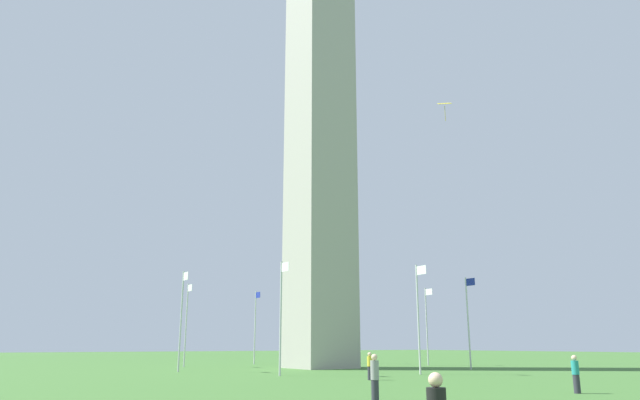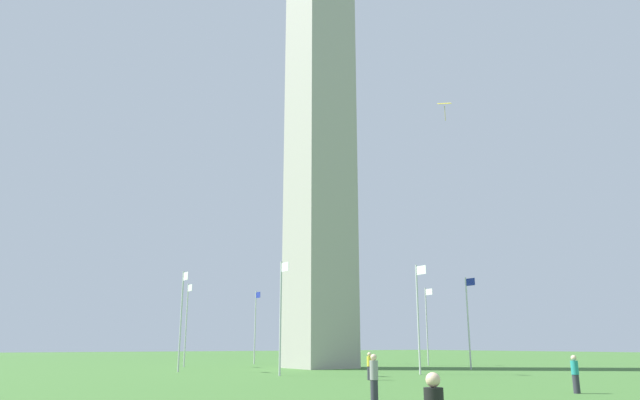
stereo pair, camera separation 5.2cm
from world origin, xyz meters
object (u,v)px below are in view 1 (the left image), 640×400
at_px(obelisk_monument, 320,121).
at_px(flagpole_e, 427,322).
at_px(flagpole_se, 345,324).
at_px(flagpole_n, 419,313).
at_px(flagpole_sw, 186,321).
at_px(flagpole_nw, 281,312).
at_px(person_teal_shirt, 576,374).
at_px(flagpole_s, 255,324).
at_px(person_gray_shirt, 375,378).
at_px(kite_yellow_diamond, 445,104).
at_px(flagpole_w, 181,316).
at_px(flagpole_ne, 468,318).
at_px(person_yellow_shirt, 370,366).

distance_m(obelisk_monument, flagpole_e, 23.70).
xyz_separation_m(obelisk_monument, flagpole_se, (-9.33, 9.39, -19.63)).
bearing_deg(flagpole_se, flagpole_n, -22.50).
distance_m(flagpole_sw, flagpole_nw, 18.78).
height_order(obelisk_monument, flagpole_n, obelisk_monument).
bearing_deg(person_teal_shirt, flagpole_n, -1.46).
bearing_deg(flagpole_s, flagpole_n, -0.00).
bearing_deg(flagpole_nw, person_gray_shirt, -18.43).
xyz_separation_m(flagpole_n, kite_yellow_diamond, (1.06, 2.80, 16.81)).
height_order(flagpole_w, flagpole_nw, same).
bearing_deg(flagpole_nw, flagpole_ne, 90.00).
distance_m(flagpole_ne, flagpole_nw, 18.78).
bearing_deg(person_yellow_shirt, flagpole_n, -20.10).
distance_m(obelisk_monument, flagpole_sw, 23.67).
height_order(flagpole_se, person_teal_shirt, flagpole_se).
relative_size(flagpole_se, person_teal_shirt, 4.82).
relative_size(flagpole_s, person_gray_shirt, 4.52).
distance_m(flagpole_s, flagpole_nw, 24.54).
bearing_deg(person_yellow_shirt, flagpole_ne, -21.33).
bearing_deg(person_teal_shirt, kite_yellow_diamond, -11.51).
xyz_separation_m(flagpole_s, person_gray_shirt, (40.87, -15.45, -3.47)).
relative_size(flagpole_s, flagpole_sw, 1.00).
bearing_deg(person_teal_shirt, person_gray_shirt, 97.57).
xyz_separation_m(flagpole_s, person_yellow_shirt, (29.86, -7.16, -3.53)).
distance_m(flagpole_e, person_teal_shirt, 35.00).
bearing_deg(flagpole_w, person_teal_shirt, 14.86).
distance_m(flagpole_e, flagpole_sw, 24.54).
height_order(person_yellow_shirt, kite_yellow_diamond, kite_yellow_diamond).
xyz_separation_m(flagpole_se, flagpole_s, (-3.89, -9.39, 0.00)).
bearing_deg(flagpole_w, flagpole_s, 135.00).
height_order(flagpole_ne, flagpole_w, same).
height_order(flagpole_s, person_gray_shirt, flagpole_s).
xyz_separation_m(flagpole_sw, flagpole_w, (9.39, -3.89, 0.00)).
height_order(flagpole_ne, flagpole_s, same).
height_order(flagpole_ne, person_teal_shirt, flagpole_ne).
bearing_deg(flagpole_n, flagpole_w, -135.00).
bearing_deg(flagpole_ne, person_yellow_shirt, -66.54).
distance_m(person_yellow_shirt, kite_yellow_diamond, 22.76).
distance_m(flagpole_w, flagpole_nw, 10.16).
bearing_deg(flagpole_e, person_teal_shirt, -32.63).
xyz_separation_m(person_teal_shirt, kite_yellow_diamond, (-14.98, 8.29, 20.33)).
height_order(flagpole_e, flagpole_w, same).
xyz_separation_m(flagpole_e, flagpole_s, (-13.28, -13.28, 0.00)).
bearing_deg(flagpole_sw, flagpole_e, 67.50).
distance_m(flagpole_n, flagpole_nw, 10.16).
height_order(obelisk_monument, flagpole_e, obelisk_monument).
height_order(obelisk_monument, person_yellow_shirt, obelisk_monument).
height_order(flagpole_n, flagpole_s, same).
bearing_deg(flagpole_nw, flagpole_s, 157.50).
height_order(flagpole_s, person_teal_shirt, flagpole_s).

